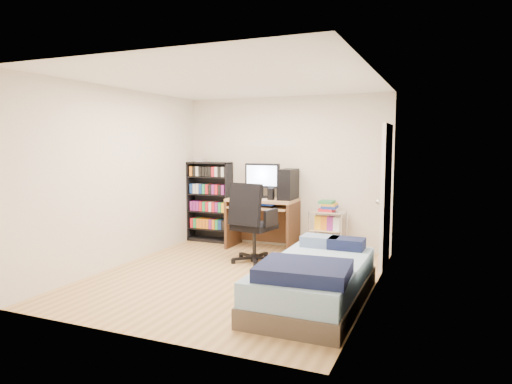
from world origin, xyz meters
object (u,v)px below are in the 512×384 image
at_px(media_shelf, 210,201).
at_px(bed, 314,281).
at_px(computer_desk, 270,203).
at_px(office_chair, 252,237).

xyz_separation_m(media_shelf, bed, (2.58, -2.38, -0.47)).
relative_size(computer_desk, office_chair, 1.19).
distance_m(computer_desk, bed, 2.71).
bearing_deg(bed, media_shelf, 137.27).
relative_size(computer_desk, bed, 0.69).
height_order(computer_desk, bed, computer_desk).
distance_m(computer_desk, office_chair, 1.01).
relative_size(media_shelf, office_chair, 1.25).
bearing_deg(computer_desk, media_shelf, 174.53).
xyz_separation_m(computer_desk, office_chair, (0.09, -0.93, -0.38)).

